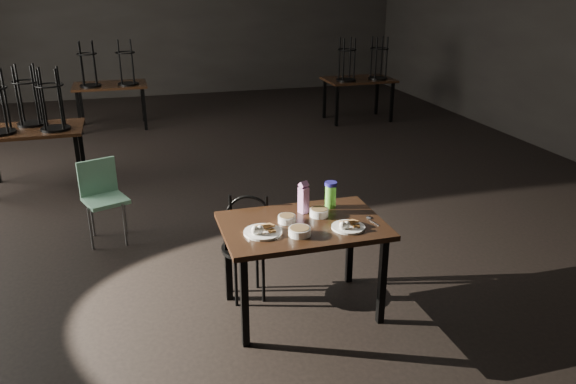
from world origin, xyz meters
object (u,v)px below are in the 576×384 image
object	(u,v)px
bentwood_chair	(247,239)
school_chair	(103,193)
juice_carton	(304,198)
main_table	(303,233)
water_bottle	(331,194)

from	to	relation	value
bentwood_chair	school_chair	size ratio (longest dim) A/B	1.03
juice_carton	school_chair	distance (m)	2.25
main_table	juice_carton	size ratio (longest dim) A/B	4.67
school_chair	main_table	bearing A→B (deg)	-70.43
juice_carton	water_bottle	distance (m)	0.24
water_bottle	bentwood_chair	distance (m)	0.76
school_chair	juice_carton	bearing A→B (deg)	-65.92
juice_carton	water_bottle	size ratio (longest dim) A/B	1.22
water_bottle	bentwood_chair	xyz separation A→B (m)	(-0.65, 0.14, -0.37)
water_bottle	school_chair	size ratio (longest dim) A/B	0.26
main_table	school_chair	xyz separation A→B (m)	(-1.49, 1.77, -0.19)
main_table	juice_carton	distance (m)	0.28
juice_carton	bentwood_chair	size ratio (longest dim) A/B	0.31
water_bottle	school_chair	world-z (taller)	water_bottle
juice_carton	main_table	bearing A→B (deg)	-108.59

